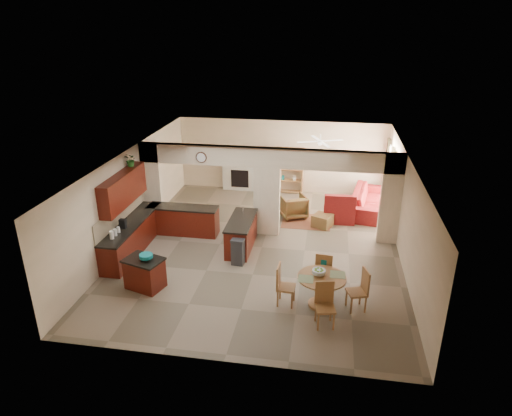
% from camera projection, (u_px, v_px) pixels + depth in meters
% --- Properties ---
extents(floor, '(10.00, 10.00, 0.00)m').
position_uv_depth(floor, '(262.00, 247.00, 13.65)').
color(floor, '#776752').
rests_on(floor, ground).
extents(ceiling, '(10.00, 10.00, 0.00)m').
position_uv_depth(ceiling, '(262.00, 157.00, 12.58)').
color(ceiling, white).
rests_on(ceiling, wall_back).
extents(wall_back, '(8.00, 0.00, 8.00)m').
position_uv_depth(wall_back, '(281.00, 156.00, 17.68)').
color(wall_back, beige).
rests_on(wall_back, floor).
extents(wall_front, '(8.00, 0.00, 8.00)m').
position_uv_depth(wall_front, '(222.00, 302.00, 8.56)').
color(wall_front, beige).
rests_on(wall_front, floor).
extents(wall_left, '(0.00, 10.00, 10.00)m').
position_uv_depth(wall_left, '(131.00, 196.00, 13.72)').
color(wall_left, beige).
rests_on(wall_left, floor).
extents(wall_right, '(0.00, 10.00, 10.00)m').
position_uv_depth(wall_right, '(406.00, 213.00, 12.52)').
color(wall_right, beige).
rests_on(wall_right, floor).
extents(partition_left_pier, '(0.60, 0.25, 2.80)m').
position_uv_depth(partition_left_pier, '(153.00, 185.00, 14.59)').
color(partition_left_pier, beige).
rests_on(partition_left_pier, floor).
extents(partition_center_pier, '(0.80, 0.25, 2.20)m').
position_uv_depth(partition_center_pier, '(267.00, 201.00, 14.14)').
color(partition_center_pier, beige).
rests_on(partition_center_pier, floor).
extents(partition_right_pier, '(0.60, 0.25, 2.80)m').
position_uv_depth(partition_right_pier, '(391.00, 199.00, 13.47)').
color(partition_right_pier, beige).
rests_on(partition_right_pier, floor).
extents(partition_header, '(8.00, 0.25, 0.60)m').
position_uv_depth(partition_header, '(267.00, 157.00, 13.61)').
color(partition_header, beige).
rests_on(partition_header, partition_center_pier).
extents(kitchen_counter, '(2.52, 3.29, 1.48)m').
position_uv_depth(kitchen_counter, '(154.00, 229.00, 13.74)').
color(kitchen_counter, '#3B1106').
rests_on(kitchen_counter, floor).
extents(upper_cabinets, '(0.35, 2.40, 0.90)m').
position_uv_depth(upper_cabinets, '(123.00, 189.00, 12.76)').
color(upper_cabinets, '#3B1106').
rests_on(upper_cabinets, wall_left).
extents(peninsula, '(0.70, 1.85, 0.91)m').
position_uv_depth(peninsula, '(241.00, 234.00, 13.47)').
color(peninsula, '#3B1106').
rests_on(peninsula, floor).
extents(wall_clock, '(0.34, 0.03, 0.34)m').
position_uv_depth(wall_clock, '(201.00, 157.00, 13.79)').
color(wall_clock, '#472517').
rests_on(wall_clock, partition_header).
extents(rug, '(1.60, 1.30, 0.01)m').
position_uv_depth(rug, '(306.00, 221.00, 15.39)').
color(rug, brown).
rests_on(rug, floor).
extents(fireplace, '(1.60, 0.35, 1.20)m').
position_uv_depth(fireplace, '(240.00, 175.00, 18.06)').
color(fireplace, beige).
rests_on(fireplace, floor).
extents(shelving_unit, '(1.00, 0.32, 1.80)m').
position_uv_depth(shelving_unit, '(290.00, 171.00, 17.65)').
color(shelving_unit, '#A16C37').
rests_on(shelving_unit, floor).
extents(window_a, '(0.02, 0.90, 1.90)m').
position_uv_depth(window_a, '(394.00, 191.00, 14.69)').
color(window_a, white).
rests_on(window_a, wall_right).
extents(window_b, '(0.02, 0.90, 1.90)m').
position_uv_depth(window_b, '(389.00, 175.00, 16.24)').
color(window_b, white).
rests_on(window_b, wall_right).
extents(glazed_door, '(0.02, 0.70, 2.10)m').
position_uv_depth(glazed_door, '(391.00, 186.00, 15.53)').
color(glazed_door, white).
rests_on(glazed_door, wall_right).
extents(drape_a_left, '(0.10, 0.28, 2.30)m').
position_uv_depth(drape_a_left, '(395.00, 197.00, 14.15)').
color(drape_a_left, '#3D1D18').
rests_on(drape_a_left, wall_right).
extents(drape_a_right, '(0.10, 0.28, 2.30)m').
position_uv_depth(drape_a_right, '(391.00, 185.00, 15.25)').
color(drape_a_right, '#3D1D18').
rests_on(drape_a_right, wall_right).
extents(drape_b_left, '(0.10, 0.28, 2.30)m').
position_uv_depth(drape_b_left, '(389.00, 180.00, 15.70)').
color(drape_b_left, '#3D1D18').
rests_on(drape_b_left, wall_right).
extents(drape_b_right, '(0.10, 0.28, 2.30)m').
position_uv_depth(drape_b_right, '(386.00, 169.00, 16.80)').
color(drape_b_right, '#3D1D18').
rests_on(drape_b_right, wall_right).
extents(ceiling_fan, '(1.00, 1.00, 0.10)m').
position_uv_depth(ceiling_fan, '(320.00, 141.00, 15.18)').
color(ceiling_fan, white).
rests_on(ceiling_fan, ceiling).
extents(kitchen_island, '(1.09, 0.91, 0.81)m').
position_uv_depth(kitchen_island, '(145.00, 273.00, 11.47)').
color(kitchen_island, '#3B1106').
rests_on(kitchen_island, floor).
extents(teal_bowl, '(0.33, 0.33, 0.16)m').
position_uv_depth(teal_bowl, '(146.00, 257.00, 11.24)').
color(teal_bowl, '#137E84').
rests_on(teal_bowl, kitchen_island).
extents(trash_can, '(0.36, 0.31, 0.71)m').
position_uv_depth(trash_can, '(238.00, 253.00, 12.60)').
color(trash_can, '#29292B').
rests_on(trash_can, floor).
extents(dining_table, '(1.15, 1.15, 0.78)m').
position_uv_depth(dining_table, '(321.00, 287.00, 10.69)').
color(dining_table, '#A16C37').
rests_on(dining_table, floor).
extents(fruit_bowl, '(0.31, 0.31, 0.17)m').
position_uv_depth(fruit_bowl, '(319.00, 272.00, 10.62)').
color(fruit_bowl, '#65AF25').
rests_on(fruit_bowl, dining_table).
extents(sofa, '(2.83, 1.46, 0.79)m').
position_uv_depth(sofa, '(369.00, 200.00, 16.10)').
color(sofa, maroon).
rests_on(sofa, floor).
extents(chaise, '(1.04, 0.86, 0.41)m').
position_uv_depth(chaise, '(339.00, 215.00, 15.41)').
color(chaise, maroon).
rests_on(chaise, floor).
extents(armchair, '(1.11, 1.12, 0.77)m').
position_uv_depth(armchair, '(293.00, 206.00, 15.62)').
color(armchair, maroon).
rests_on(armchair, floor).
extents(ottoman, '(0.75, 0.75, 0.41)m').
position_uv_depth(ottoman, '(322.00, 221.00, 14.95)').
color(ottoman, maroon).
rests_on(ottoman, floor).
extents(plant, '(0.44, 0.42, 0.39)m').
position_uv_depth(plant, '(131.00, 160.00, 13.14)').
color(plant, '#214D14').
rests_on(plant, upper_cabinets).
extents(chair_north, '(0.47, 0.47, 1.02)m').
position_uv_depth(chair_north, '(324.00, 269.00, 11.35)').
color(chair_north, '#A16C37').
rests_on(chair_north, floor).
extents(chair_east, '(0.53, 0.53, 1.02)m').
position_uv_depth(chair_east, '(360.00, 288.00, 10.55)').
color(chair_east, '#A16C37').
rests_on(chair_east, floor).
extents(chair_south, '(0.50, 0.50, 1.02)m').
position_uv_depth(chair_south, '(325.00, 302.00, 10.04)').
color(chair_south, '#A16C37').
rests_on(chair_south, floor).
extents(chair_west, '(0.45, 0.44, 1.02)m').
position_uv_depth(chair_west, '(283.00, 283.00, 10.76)').
color(chair_west, '#A16C37').
rests_on(chair_west, floor).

